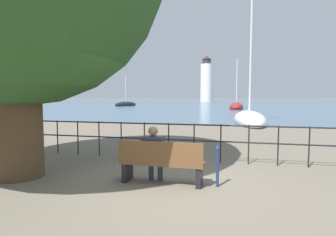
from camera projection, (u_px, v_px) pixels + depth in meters
The scene contains 10 objects.
ground_plane at pixel (162, 183), 5.43m from camera, with size 1000.00×1000.00×0.00m, color #706656.
harbor_water at pixel (230, 101), 162.24m from camera, with size 600.00×300.00×0.01m.
park_bench at pixel (161, 163), 5.34m from camera, with size 1.74×0.45×0.90m.
seated_person_left at pixel (154, 151), 5.44m from camera, with size 0.45×0.35×1.18m.
promenade_railing at pixel (181, 136), 7.38m from camera, with size 13.91×0.04×1.05m.
closed_umbrella at pixel (218, 163), 5.18m from camera, with size 0.09×0.09×0.87m.
sailboat_0 at pixel (249, 119), 18.50m from camera, with size 2.33×8.14×11.92m.
sailboat_1 at pixel (236, 107), 41.46m from camera, with size 2.38×5.51×8.29m.
sailboat_2 at pixel (126, 105), 57.69m from camera, with size 3.45×7.33×7.16m.
harbor_lighthouse at pixel (206, 80), 135.33m from camera, with size 6.02×6.02×23.31m.
Camera 1 is at (1.39, -5.13, 1.76)m, focal length 28.00 mm.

